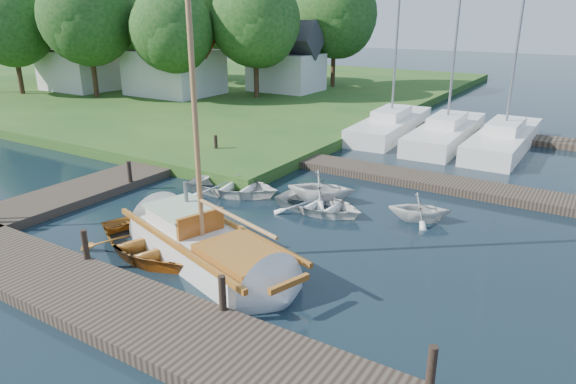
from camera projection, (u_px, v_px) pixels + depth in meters
The scene contains 30 objects.
ground at pixel (288, 229), 15.85m from camera, with size 160.00×160.00×0.00m, color black.
near_dock at pixel (139, 316), 11.01m from camera, with size 18.00×2.20×0.30m, color black.
left_dock at pixel (152, 168), 21.41m from camera, with size 2.20×18.00×0.30m, color black.
far_dock at pixel (420, 180), 19.98m from camera, with size 14.00×1.60×0.30m, color black.
shore at pixel (159, 81), 47.40m from camera, with size 50.00×40.00×0.50m, color #224B1B.
mooring_post_1 at pixel (85, 244), 13.13m from camera, with size 0.16×0.16×0.80m, color black.
mooring_post_2 at pixel (222, 293), 10.87m from camera, with size 0.16×0.16×0.80m, color black.
mooring_post_3 at pixel (432, 367), 8.61m from camera, with size 0.16×0.16×0.80m, color black.
mooring_post_4 at pixel (129, 172), 19.13m from camera, with size 0.16×0.16×0.80m, color black.
mooring_post_5 at pixel (216, 144), 23.12m from camera, with size 0.16×0.16×0.80m, color black.
sailboat at pixel (210, 250), 13.61m from camera, with size 7.41×4.02×9.83m.
dinghy at pixel (147, 239), 14.14m from camera, with size 2.87×4.02×0.83m, color #914514.
tender_a at pixel (233, 184), 18.79m from camera, with size 2.51×3.52×0.73m, color white.
tender_b at pixel (321, 185), 17.87m from camera, with size 2.04×2.36×1.24m, color white.
tender_c at pixel (319, 202), 17.13m from camera, with size 2.27×3.17×0.66m, color white.
tender_d at pixel (420, 206), 16.29m from camera, with size 1.68×1.95×1.03m, color white.
marina_boat_0 at pixel (391, 124), 27.98m from camera, with size 2.69×8.63×11.30m.
marina_boat_1 at pixel (446, 131), 26.21m from camera, with size 2.45×8.65×11.45m.
marina_boat_2 at pixel (504, 138), 24.86m from camera, with size 2.25×8.63×11.18m.
house_a at pixel (174, 60), 37.69m from camera, with size 6.30×5.00×6.29m.
house_b at pixel (81, 60), 40.17m from camera, with size 5.77×4.50×5.79m.
house_c at pixel (286, 63), 39.59m from camera, with size 5.25×4.00×5.28m.
tree_0 at pixel (12, 24), 37.11m from camera, with size 6.12×6.07×8.28m.
tree_1 at pixel (88, 15), 35.50m from camera, with size 6.70×6.70×9.20m.
tree_2 at pixel (173, 29), 34.36m from camera, with size 5.83×5.75×7.82m.
tree_3 at pixel (256, 20), 35.36m from camera, with size 6.41×6.38×8.74m.
tree_4 at pixel (205, 11), 42.39m from camera, with size 7.01×7.01×9.66m.
tree_5 at pixel (121, 23), 45.13m from camera, with size 6.00×5.94×8.10m.
tree_6 at pixel (38, 20), 44.87m from camera, with size 6.24×6.20×8.46m.
tree_7 at pixel (335, 14), 40.61m from camera, with size 6.83×6.83×9.38m.
Camera 1 is at (7.76, -12.33, 6.33)m, focal length 32.00 mm.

